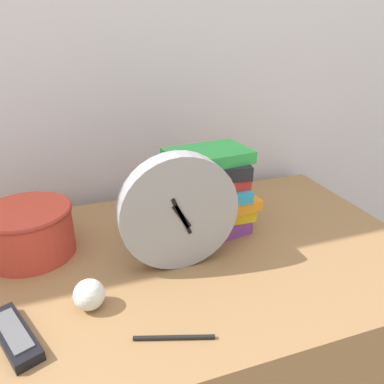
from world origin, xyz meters
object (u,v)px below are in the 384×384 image
at_px(crumpled_paper_ball, 89,295).
at_px(tv_remote, 14,335).
at_px(desk_clock, 179,212).
at_px(book_stack, 203,195).
at_px(pen, 174,337).
at_px(basket, 29,230).

bearing_deg(crumpled_paper_ball, tv_remote, -162.64).
bearing_deg(desk_clock, crumpled_paper_ball, -158.14).
distance_m(book_stack, tv_remote, 0.51).
height_order(book_stack, tv_remote, book_stack).
xyz_separation_m(desk_clock, tv_remote, (-0.34, -0.12, -0.12)).
distance_m(desk_clock, tv_remote, 0.38).
distance_m(book_stack, pen, 0.39).
bearing_deg(desk_clock, pen, -109.87).
bearing_deg(book_stack, basket, 176.05).
bearing_deg(desk_clock, basket, 154.24).
xyz_separation_m(desk_clock, basket, (-0.32, 0.15, -0.07)).
bearing_deg(book_stack, pen, -118.03).
relative_size(book_stack, tv_remote, 1.67).
xyz_separation_m(crumpled_paper_ball, pen, (0.13, -0.13, -0.03)).
bearing_deg(tv_remote, desk_clock, 20.14).
distance_m(basket, tv_remote, 0.28).
relative_size(desk_clock, basket, 1.27).
distance_m(tv_remote, pen, 0.27).
relative_size(tv_remote, pen, 1.18).
height_order(desk_clock, crumpled_paper_ball, desk_clock).
relative_size(book_stack, pen, 1.98).
height_order(desk_clock, pen, desk_clock).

